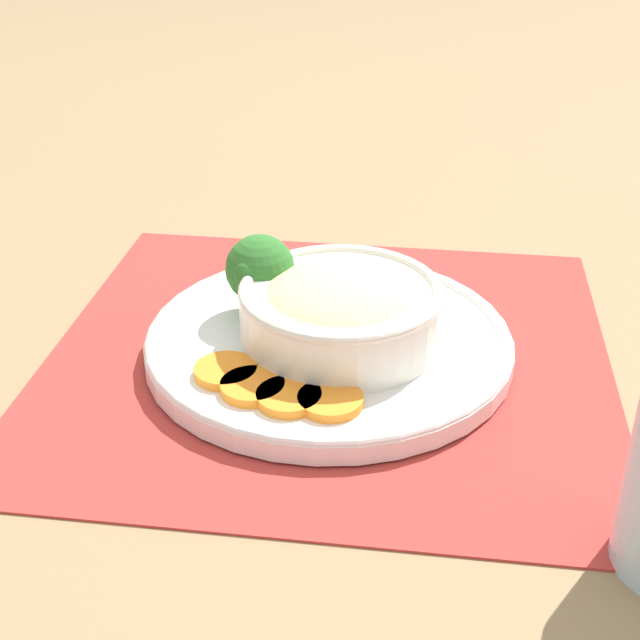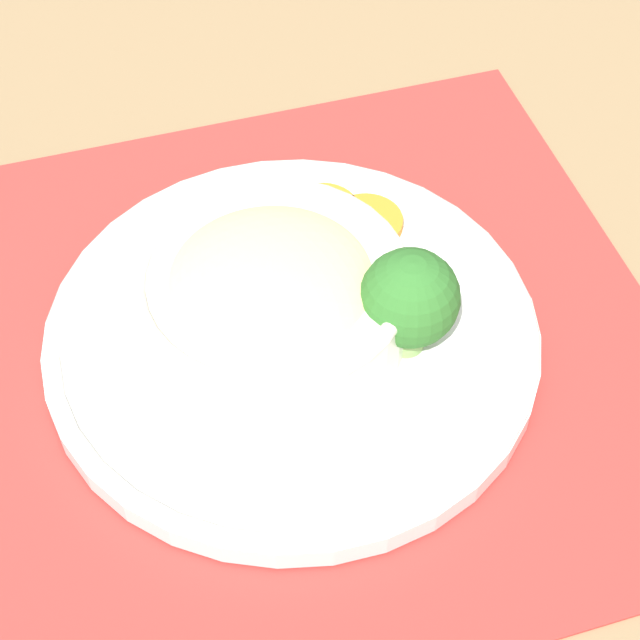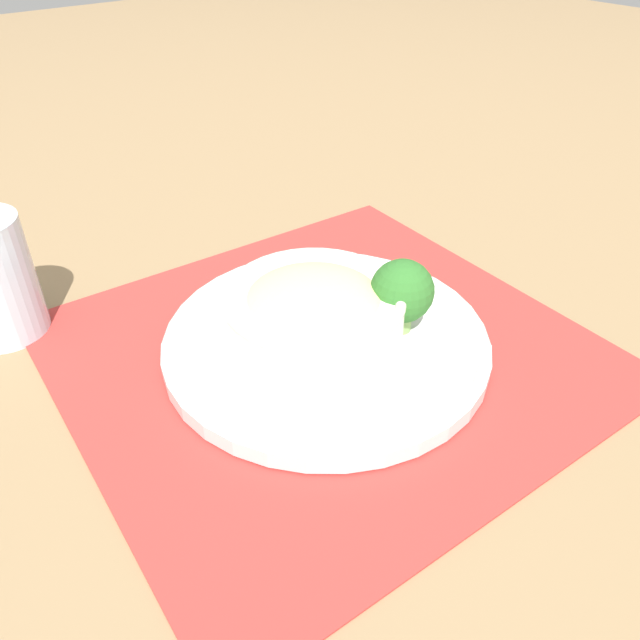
{
  "view_description": "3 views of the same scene",
  "coord_description": "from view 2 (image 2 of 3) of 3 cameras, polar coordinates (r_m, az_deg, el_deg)",
  "views": [
    {
      "loc": [
        -0.65,
        -0.04,
        0.4
      ],
      "look_at": [
        -0.02,
        0.01,
        0.05
      ],
      "focal_mm": 50.0,
      "sensor_mm": 36.0,
      "label": 1
    },
    {
      "loc": [
        0.4,
        -0.13,
        0.54
      ],
      "look_at": [
        0.01,
        0.01,
        0.04
      ],
      "focal_mm": 60.0,
      "sensor_mm": 36.0,
      "label": 2
    },
    {
      "loc": [
        0.36,
        -0.3,
        0.38
      ],
      "look_at": [
        -0.01,
        -0.0,
        0.03
      ],
      "focal_mm": 35.0,
      "sensor_mm": 36.0,
      "label": 3
    }
  ],
  "objects": [
    {
      "name": "bowl",
      "position": [
        0.64,
        -2.58,
        1.32
      ],
      "size": [
        0.17,
        0.17,
        0.06
      ],
      "color": "silver",
      "rests_on": "plate"
    },
    {
      "name": "carrot_slice_near",
      "position": [
        0.72,
        2.48,
        5.21
      ],
      "size": [
        0.05,
        0.05,
        0.01
      ],
      "color": "orange",
      "rests_on": "plate"
    },
    {
      "name": "placemat",
      "position": [
        0.68,
        -1.47,
        -1.44
      ],
      "size": [
        0.48,
        0.5,
        0.0
      ],
      "color": "#B2332D",
      "rests_on": "ground_plane"
    },
    {
      "name": "carrot_slice_extra",
      "position": [
        0.73,
        -4.74,
        5.37
      ],
      "size": [
        0.05,
        0.05,
        0.01
      ],
      "color": "orange",
      "rests_on": "plate"
    },
    {
      "name": "ground_plane",
      "position": [
        0.68,
        -1.47,
        -1.55
      ],
      "size": [
        4.0,
        4.0,
        0.0
      ],
      "primitive_type": "plane",
      "color": "#8C704C"
    },
    {
      "name": "carrot_slice_middle",
      "position": [
        0.73,
        0.13,
        5.8
      ],
      "size": [
        0.05,
        0.05,
        0.01
      ],
      "color": "orange",
      "rests_on": "plate"
    },
    {
      "name": "plate",
      "position": [
        0.67,
        -1.5,
        -0.74
      ],
      "size": [
        0.31,
        0.31,
        0.02
      ],
      "color": "white",
      "rests_on": "placemat"
    },
    {
      "name": "broccoli_floret",
      "position": [
        0.63,
        4.81,
        1.16
      ],
      "size": [
        0.06,
        0.06,
        0.07
      ],
      "color": "#84AD5B",
      "rests_on": "plate"
    },
    {
      "name": "carrot_slice_far",
      "position": [
        0.73,
        -2.34,
        5.85
      ],
      "size": [
        0.05,
        0.05,
        0.01
      ],
      "color": "orange",
      "rests_on": "plate"
    }
  ]
}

